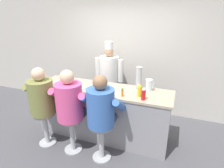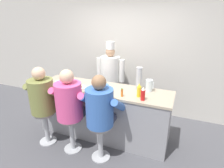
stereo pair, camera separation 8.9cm
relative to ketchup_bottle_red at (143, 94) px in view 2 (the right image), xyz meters
name	(u,v)px [view 2 (the right image)]	position (x,y,z in m)	size (l,w,h in m)	color
ground_plane	(96,144)	(-0.81, -0.12, -1.11)	(20.00, 20.00, 0.00)	#4C4C51
wall_back	(125,55)	(-0.81, 1.53, 0.24)	(10.00, 0.06, 2.70)	beige
diner_counter	(103,112)	(-0.81, 0.23, -0.61)	(2.55, 0.69, 1.00)	gray
ketchup_bottle_red	(143,94)	(0.00, 0.00, 0.00)	(0.07, 0.07, 0.23)	red
mustard_bottle_yellow	(139,91)	(-0.09, 0.11, 0.00)	(0.07, 0.07, 0.23)	yellow
hot_sauce_bottle_orange	(122,93)	(-0.35, 0.01, -0.04)	(0.04, 0.04, 0.14)	orange
water_pitcher_clear	(149,85)	(0.01, 0.41, 0.00)	(0.14, 0.12, 0.21)	silver
breakfast_plate	(79,87)	(-1.20, 0.08, -0.09)	(0.25, 0.25, 0.05)	white
cereal_bowl	(105,86)	(-0.78, 0.28, -0.08)	(0.15, 0.15, 0.05)	#4C7FB7
coffee_mug_white	(58,83)	(-1.66, 0.05, -0.06)	(0.13, 0.08, 0.08)	white
cup_stack_steel	(139,79)	(-0.17, 0.39, 0.10)	(0.11, 0.11, 0.42)	#B7BABF
diner_seated_olive	(44,98)	(-1.68, -0.35, -0.21)	(0.65, 0.64, 1.47)	#B2B5BA
diner_seated_pink	(70,103)	(-1.13, -0.35, -0.20)	(0.66, 0.65, 1.49)	#B2B5BA
diner_seated_blue	(101,109)	(-0.57, -0.35, -0.21)	(0.65, 0.64, 1.47)	#B2B5BA
cook_in_whites_near	(110,76)	(-1.01, 1.12, -0.16)	(0.67, 0.43, 1.72)	#232328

